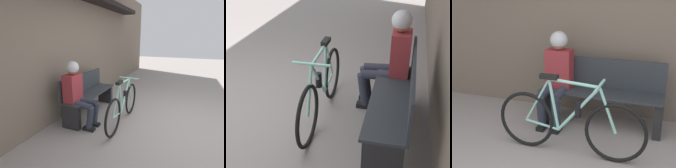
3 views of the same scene
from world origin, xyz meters
TOP-DOWN VIEW (x-y plane):
  - park_bench_near at (-0.13, 2.07)m, footprint 1.58×0.42m
  - bicycle at (-0.29, 1.21)m, footprint 1.69×0.40m
  - person_seated at (-0.71, 1.96)m, footprint 0.34×0.60m

SIDE VIEW (x-z plane):
  - bicycle at x=-0.29m, z-range -0.08..0.82m
  - park_bench_near at x=-0.13m, z-range -0.03..0.85m
  - person_seated at x=-0.71m, z-range 0.10..1.33m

